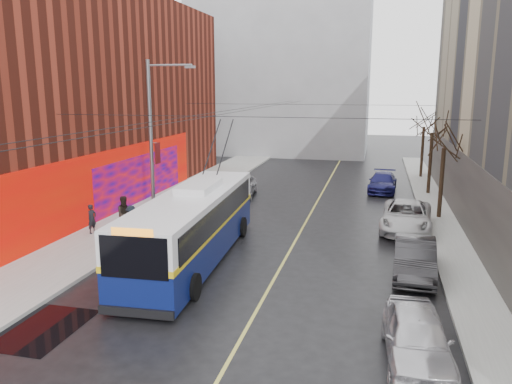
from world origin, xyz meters
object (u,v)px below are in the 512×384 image
(parked_car_c, at_px, (406,216))
(pedestrian_b, at_px, (125,214))
(tree_mid, at_px, (433,122))
(following_car, at_px, (242,186))
(streetlight_pole, at_px, (154,141))
(pedestrian_c, at_px, (131,220))
(tree_far, at_px, (425,118))
(parked_car_a, at_px, (417,337))
(tree_near, at_px, (445,134))
(parked_car_d, at_px, (383,182))
(parked_car_b, at_px, (415,258))
(pedestrian_a, at_px, (92,219))
(trolleybus, at_px, (193,225))

(parked_car_c, height_order, pedestrian_b, pedestrian_b)
(tree_mid, distance_m, following_car, 14.15)
(streetlight_pole, height_order, following_car, streetlight_pole)
(pedestrian_c, bearing_deg, following_car, -75.54)
(tree_far, relative_size, parked_car_a, 1.49)
(tree_mid, relative_size, following_car, 1.50)
(streetlight_pole, relative_size, tree_near, 1.41)
(tree_far, bearing_deg, parked_car_d, -116.10)
(parked_car_c, xyz_separation_m, following_car, (-10.92, 6.26, -0.02))
(parked_car_d, bearing_deg, parked_car_c, -79.62)
(parked_car_b, relative_size, parked_car_d, 0.96)
(tree_mid, height_order, pedestrian_a, tree_mid)
(tree_far, height_order, parked_car_b, tree_far)
(tree_far, distance_m, parked_car_d, 8.53)
(streetlight_pole, height_order, tree_far, streetlight_pole)
(trolleybus, distance_m, following_car, 13.67)
(parked_car_a, relative_size, parked_car_b, 0.96)
(parked_car_a, distance_m, parked_car_b, 6.83)
(parked_car_d, relative_size, following_car, 1.08)
(tree_far, height_order, pedestrian_a, tree_far)
(trolleybus, height_order, parked_car_d, trolleybus)
(tree_far, height_order, parked_car_a, tree_far)
(pedestrian_a, bearing_deg, following_car, -12.42)
(pedestrian_a, bearing_deg, parked_car_d, -32.29)
(parked_car_c, bearing_deg, parked_car_d, 100.90)
(parked_car_b, bearing_deg, parked_car_c, 92.92)
(streetlight_pole, xyz_separation_m, parked_car_c, (13.14, 3.12, -4.07))
(tree_near, relative_size, parked_car_d, 1.34)
(streetlight_pole, bearing_deg, tree_far, 52.88)
(streetlight_pole, height_order, parked_car_c, streetlight_pole)
(streetlight_pole, xyz_separation_m, parked_car_d, (11.94, 13.47, -4.15))
(tree_mid, bearing_deg, tree_far, 90.00)
(tree_near, distance_m, trolleybus, 15.68)
(parked_car_d, bearing_deg, tree_mid, -4.55)
(pedestrian_b, bearing_deg, tree_far, 8.71)
(tree_far, relative_size, parked_car_c, 1.17)
(parked_car_b, xyz_separation_m, parked_car_d, (-1.20, 17.27, -0.07))
(trolleybus, bearing_deg, pedestrian_b, 146.39)
(tree_mid, bearing_deg, parked_car_c, -101.44)
(tree_far, relative_size, pedestrian_c, 4.20)
(trolleybus, bearing_deg, parked_car_d, 62.11)
(tree_near, height_order, parked_car_b, tree_near)
(tree_near, bearing_deg, pedestrian_c, -153.88)
(tree_near, relative_size, parked_car_c, 1.14)
(pedestrian_c, bearing_deg, tree_far, -97.18)
(following_car, height_order, pedestrian_b, pedestrian_b)
(parked_car_c, bearing_deg, following_car, 154.47)
(tree_near, distance_m, parked_car_d, 9.18)
(parked_car_b, xyz_separation_m, parked_car_c, (0.00, 6.92, 0.02))
(tree_mid, relative_size, parked_car_b, 1.45)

